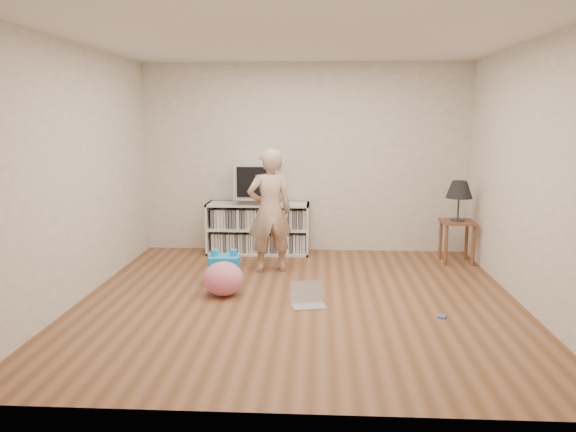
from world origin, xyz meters
The scene contains 13 objects.
ground centered at (0.00, 0.00, 0.00)m, with size 4.50×4.50×0.00m, color brown.
walls centered at (0.00, 0.00, 1.30)m, with size 4.52×4.52×2.60m.
ceiling centered at (0.00, 0.00, 2.60)m, with size 4.50×4.50×0.01m, color white.
media_unit centered at (-0.64, 2.04, 0.35)m, with size 1.40×0.45×0.70m.
dvd_deck centered at (-0.64, 2.02, 0.73)m, with size 0.45×0.35×0.07m, color gray.
crt_tv centered at (-0.64, 2.02, 1.02)m, with size 0.60×0.53×0.50m.
side_table centered at (1.98, 1.65, 0.42)m, with size 0.42×0.42×0.55m.
table_lamp centered at (1.98, 1.65, 0.94)m, with size 0.34×0.34×0.52m.
person centered at (-0.39, 1.10, 0.75)m, with size 0.55×0.36×1.50m, color tan.
laptop centered at (0.09, -0.14, 0.06)m, with size 0.37×0.32×0.23m.
playing_cards centered at (1.37, -0.43, 0.01)m, with size 0.07×0.09×0.02m, color #4160AF.
plush_blue centered at (-0.86, 0.55, 0.17)m, with size 0.35×0.31×0.39m.
plush_pink centered at (-0.80, 0.12, 0.18)m, with size 0.43×0.43×0.36m, color #DD6B8C.
Camera 1 is at (0.20, -5.54, 1.87)m, focal length 35.00 mm.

